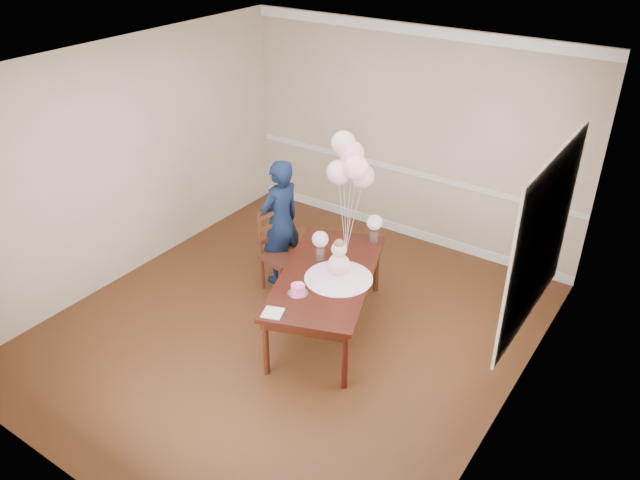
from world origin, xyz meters
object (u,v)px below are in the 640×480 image
at_px(dining_table_top, 326,276).
at_px(dining_chair_seat, 284,257).
at_px(woman, 280,222).
at_px(birthday_cake, 298,289).

distance_m(dining_table_top, dining_chair_seat, 0.89).
xyz_separation_m(dining_table_top, woman, (-0.96, 0.50, 0.10)).
xyz_separation_m(birthday_cake, woman, (-0.93, 0.94, 0.02)).
xyz_separation_m(dining_table_top, birthday_cake, (-0.03, -0.44, 0.07)).
xyz_separation_m(dining_chair_seat, woman, (-0.16, 0.17, 0.32)).
relative_size(birthday_cake, dining_chair_seat, 0.32).
height_order(dining_table_top, birthday_cake, birthday_cake).
bearing_deg(dining_chair_seat, dining_table_top, -8.57).
height_order(dining_table_top, dining_chair_seat, dining_table_top).
relative_size(dining_table_top, birthday_cake, 13.33).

